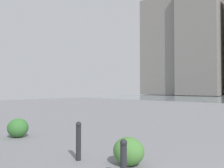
{
  "coord_description": "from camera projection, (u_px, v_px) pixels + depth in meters",
  "views": [
    {
      "loc": [
        0.4,
        2.28,
        1.65
      ],
      "look_at": [
        8.67,
        -6.41,
        1.95
      ],
      "focal_mm": 35.43,
      "sensor_mm": 36.0,
      "label": 1
    }
  ],
  "objects": [
    {
      "name": "shrub_low",
      "position": [
        18.0,
        128.0,
        7.66
      ],
      "size": [
        0.76,
        0.68,
        0.65
      ],
      "color": "#387533",
      "rests_on": "ground"
    },
    {
      "name": "building_annex",
      "position": [
        202.0,
        42.0,
        64.46
      ],
      "size": [
        11.81,
        11.01,
        33.13
      ],
      "color": "gray",
      "rests_on": "ground"
    },
    {
      "name": "shrub_round",
      "position": [
        129.0,
        151.0,
        4.83
      ],
      "size": [
        0.71,
        0.64,
        0.61
      ],
      "color": "#477F38",
      "rests_on": "ground"
    },
    {
      "name": "building_highrise",
      "position": [
        169.0,
        47.0,
        74.99
      ],
      "size": [
        14.62,
        13.12,
        34.33
      ],
      "color": "gray",
      "rests_on": "ground"
    },
    {
      "name": "bollard_near",
      "position": [
        124.0,
        159.0,
        3.96
      ],
      "size": [
        0.13,
        0.13,
        0.76
      ],
      "color": "#232328",
      "rests_on": "ground"
    },
    {
      "name": "bollard_mid",
      "position": [
        78.0,
        140.0,
        5.17
      ],
      "size": [
        0.13,
        0.13,
        0.9
      ],
      "color": "#232328",
      "rests_on": "ground"
    }
  ]
}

